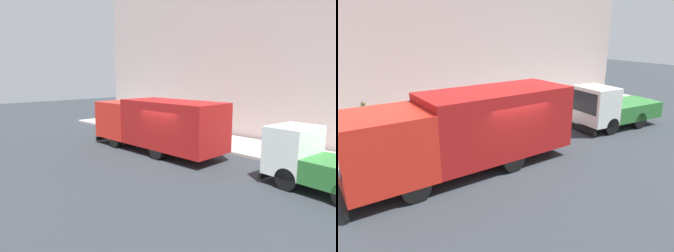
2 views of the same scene
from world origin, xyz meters
TOP-DOWN VIEW (x-y plane):
  - ground at (0.00, 0.00)m, footprint 80.00×80.00m
  - sidewalk at (5.03, 0.00)m, footprint 4.05×30.00m
  - building_facade at (7.55, 0.00)m, footprint 0.50×30.00m
  - large_utility_truck at (0.63, 1.56)m, footprint 2.57×8.62m
  - small_flatbed_truck at (0.85, -7.22)m, footprint 2.53×5.10m
  - pedestrian_walking at (4.98, 1.39)m, footprint 0.45×0.45m
  - pedestrian_standing at (6.42, 3.99)m, footprint 0.46×0.46m

SIDE VIEW (x-z plane):
  - ground at x=0.00m, z-range 0.00..0.00m
  - sidewalk at x=5.03m, z-range 0.00..0.16m
  - pedestrian_walking at x=4.98m, z-range 0.21..1.90m
  - pedestrian_standing at x=6.42m, z-range 0.21..1.93m
  - small_flatbed_truck at x=0.85m, z-range -0.09..2.23m
  - large_utility_truck at x=0.63m, z-range 0.17..3.10m
  - building_facade at x=7.55m, z-range 0.00..12.90m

